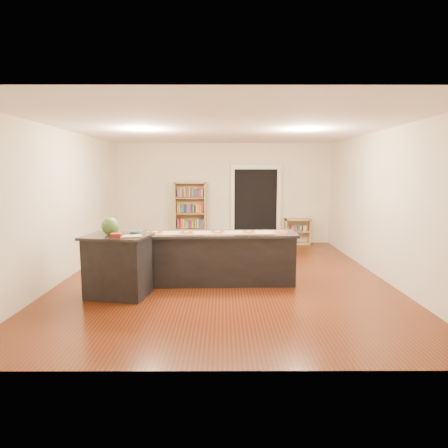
{
  "coord_description": "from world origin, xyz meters",
  "views": [
    {
      "loc": [
        -0.02,
        -7.06,
        2.01
      ],
      "look_at": [
        0.0,
        0.2,
        1.0
      ],
      "focal_mm": 30.0,
      "sensor_mm": 36.0,
      "label": 1
    }
  ],
  "objects_px": {
    "waste_bin": "(215,239)",
    "low_shelf": "(298,231)",
    "bookshelf": "(190,213)",
    "side_counter": "(118,265)",
    "watermelon": "(110,226)",
    "kitchen_island": "(218,258)"
  },
  "relations": [
    {
      "from": "watermelon",
      "to": "waste_bin",
      "type": "bearing_deg",
      "value": 69.78
    },
    {
      "from": "watermelon",
      "to": "bookshelf",
      "type": "bearing_deg",
      "value": 78.39
    },
    {
      "from": "kitchen_island",
      "to": "bookshelf",
      "type": "relative_size",
      "value": 1.61
    },
    {
      "from": "waste_bin",
      "to": "low_shelf",
      "type": "bearing_deg",
      "value": 2.82
    },
    {
      "from": "bookshelf",
      "to": "waste_bin",
      "type": "height_order",
      "value": "bookshelf"
    },
    {
      "from": "bookshelf",
      "to": "waste_bin",
      "type": "xyz_separation_m",
      "value": [
        0.68,
        -0.11,
        -0.71
      ]
    },
    {
      "from": "side_counter",
      "to": "bookshelf",
      "type": "xyz_separation_m",
      "value": [
        0.8,
        4.44,
        0.36
      ]
    },
    {
      "from": "waste_bin",
      "to": "watermelon",
      "type": "relative_size",
      "value": 1.14
    },
    {
      "from": "kitchen_island",
      "to": "waste_bin",
      "type": "relative_size",
      "value": 8.71
    },
    {
      "from": "side_counter",
      "to": "low_shelf",
      "type": "xyz_separation_m",
      "value": [
        3.8,
        4.45,
        -0.15
      ]
    },
    {
      "from": "kitchen_island",
      "to": "side_counter",
      "type": "height_order",
      "value": "side_counter"
    },
    {
      "from": "side_counter",
      "to": "watermelon",
      "type": "distance_m",
      "value": 0.65
    },
    {
      "from": "side_counter",
      "to": "watermelon",
      "type": "relative_size",
      "value": 3.61
    },
    {
      "from": "bookshelf",
      "to": "watermelon",
      "type": "xyz_separation_m",
      "value": [
        -0.9,
        -4.4,
        0.28
      ]
    },
    {
      "from": "kitchen_island",
      "to": "side_counter",
      "type": "xyz_separation_m",
      "value": [
        -1.61,
        -0.74,
        0.04
      ]
    },
    {
      "from": "waste_bin",
      "to": "watermelon",
      "type": "height_order",
      "value": "watermelon"
    },
    {
      "from": "bookshelf",
      "to": "waste_bin",
      "type": "bearing_deg",
      "value": -9.57
    },
    {
      "from": "kitchen_island",
      "to": "watermelon",
      "type": "distance_m",
      "value": 1.98
    },
    {
      "from": "side_counter",
      "to": "watermelon",
      "type": "bearing_deg",
      "value": 169.35
    },
    {
      "from": "side_counter",
      "to": "low_shelf",
      "type": "bearing_deg",
      "value": 59.1
    },
    {
      "from": "bookshelf",
      "to": "low_shelf",
      "type": "xyz_separation_m",
      "value": [
        3.0,
        0.0,
        -0.51
      ]
    },
    {
      "from": "kitchen_island",
      "to": "watermelon",
      "type": "bearing_deg",
      "value": -159.62
    }
  ]
}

